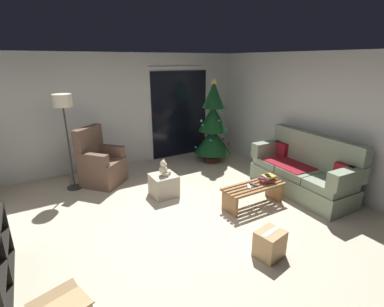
% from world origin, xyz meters
% --- Properties ---
extents(ground_plane, '(7.00, 7.00, 0.00)m').
position_xyz_m(ground_plane, '(0.00, 0.00, 0.00)').
color(ground_plane, beige).
extents(wall_back, '(5.72, 0.12, 2.50)m').
position_xyz_m(wall_back, '(0.00, 3.06, 1.25)').
color(wall_back, silver).
rests_on(wall_back, ground).
extents(wall_right, '(0.12, 6.00, 2.50)m').
position_xyz_m(wall_right, '(2.86, 0.00, 1.25)').
color(wall_right, silver).
rests_on(wall_right, ground).
extents(patio_door_frame, '(1.60, 0.02, 2.20)m').
position_xyz_m(patio_door_frame, '(1.38, 2.99, 1.10)').
color(patio_door_frame, silver).
rests_on(patio_door_frame, ground).
extents(patio_door_glass, '(1.50, 0.02, 2.10)m').
position_xyz_m(patio_door_glass, '(1.38, 2.97, 1.05)').
color(patio_door_glass, black).
rests_on(patio_door_glass, ground).
extents(couch, '(0.86, 1.97, 1.08)m').
position_xyz_m(couch, '(2.32, -0.08, 0.40)').
color(couch, gray).
rests_on(couch, ground).
extents(coffee_table, '(1.10, 0.40, 0.37)m').
position_xyz_m(coffee_table, '(1.17, -0.02, 0.25)').
color(coffee_table, olive).
rests_on(coffee_table, ground).
extents(remote_white, '(0.12, 0.16, 0.02)m').
position_xyz_m(remote_white, '(1.06, -0.02, 0.38)').
color(remote_white, silver).
rests_on(remote_white, coffee_table).
extents(remote_graphite, '(0.08, 0.16, 0.02)m').
position_xyz_m(remote_graphite, '(1.17, -0.01, 0.38)').
color(remote_graphite, '#333338').
rests_on(remote_graphite, coffee_table).
extents(book_stack, '(0.29, 0.23, 0.12)m').
position_xyz_m(book_stack, '(1.45, -0.03, 0.43)').
color(book_stack, '#4C4C51').
rests_on(book_stack, coffee_table).
extents(cell_phone, '(0.12, 0.16, 0.01)m').
position_xyz_m(cell_phone, '(1.44, -0.05, 0.50)').
color(cell_phone, black).
rests_on(cell_phone, book_stack).
extents(christmas_tree, '(0.87, 0.87, 1.95)m').
position_xyz_m(christmas_tree, '(1.82, 2.15, 0.87)').
color(christmas_tree, '#4C1E19').
rests_on(christmas_tree, ground).
extents(armchair, '(0.97, 0.97, 1.13)m').
position_xyz_m(armchair, '(-0.81, 2.19, 0.40)').
color(armchair, brown).
rests_on(armchair, ground).
extents(floor_lamp, '(0.32, 0.32, 1.78)m').
position_xyz_m(floor_lamp, '(-1.33, 2.23, 1.51)').
color(floor_lamp, '#2D2D30').
rests_on(floor_lamp, ground).
extents(ottoman, '(0.44, 0.44, 0.40)m').
position_xyz_m(ottoman, '(0.03, 1.08, 0.20)').
color(ottoman, '#B2A893').
rests_on(ottoman, ground).
extents(teddy_bear_cream, '(0.21, 0.21, 0.29)m').
position_xyz_m(teddy_bear_cream, '(0.04, 1.07, 0.52)').
color(teddy_bear_cream, beige).
rests_on(teddy_bear_cream, ottoman).
extents(cardboard_box_taped_mid_floor, '(0.38, 0.34, 0.35)m').
position_xyz_m(cardboard_box_taped_mid_floor, '(0.47, -1.10, 0.17)').
color(cardboard_box_taped_mid_floor, tan).
rests_on(cardboard_box_taped_mid_floor, ground).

